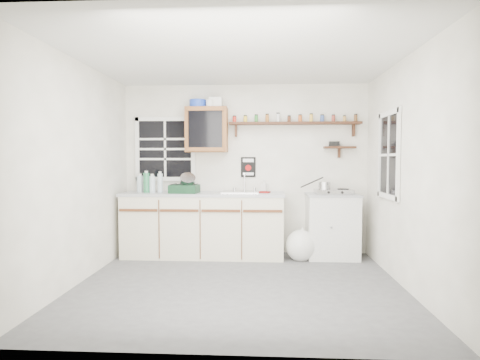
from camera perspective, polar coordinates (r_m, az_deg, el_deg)
name	(u,v)px	position (r m, az deg, el deg)	size (l,w,h in m)	color
room	(239,173)	(4.39, -0.19, 1.03)	(3.64, 3.24, 2.54)	#494A4C
main_cabinet	(203,224)	(5.82, -5.23, -6.31)	(2.31, 0.63, 0.92)	beige
right_cabinet	(332,226)	(5.87, 12.96, -6.34)	(0.73, 0.57, 0.91)	silver
sink	(241,192)	(5.71, 0.10, -1.72)	(0.52, 0.44, 0.29)	#AEADB2
upper_cabinet	(207,130)	(5.89, -4.75, 7.12)	(0.60, 0.32, 0.65)	brown
upper_cabinet_clutter	(205,103)	(5.94, -4.98, 10.82)	(0.47, 0.24, 0.14)	#1B3CB4
spice_shelf	(294,123)	(5.93, 7.70, 8.08)	(1.91, 0.18, 0.34)	black
secondary_shelf	(338,147)	(6.01, 13.76, 4.59)	(0.45, 0.16, 0.24)	black
warning_sign	(248,167)	(5.97, 1.18, 1.84)	(0.22, 0.02, 0.30)	black
window_back	(165,149)	(6.14, -10.59, 4.34)	(0.93, 0.03, 0.98)	black
window_right	(389,155)	(5.16, 20.43, 3.36)	(0.03, 0.78, 1.08)	black
water_bottles	(149,183)	(5.91, -12.85, -0.43)	(0.40, 0.17, 0.31)	#ACC0CA
dish_rack	(185,186)	(5.72, -7.77, -0.91)	(0.42, 0.33, 0.29)	#10311C
soap_bottle	(264,186)	(5.85, 3.46, -0.86)	(0.08, 0.08, 0.17)	white
rag	(264,192)	(5.71, 3.49, -1.73)	(0.14, 0.12, 0.02)	maroon
hotplate	(334,191)	(5.79, 13.18, -1.60)	(0.53, 0.30, 0.08)	#AEADB2
saucepan	(324,185)	(5.76, 11.85, -0.77)	(0.41, 0.20, 0.17)	#AEADB2
trash_bag	(301,245)	(5.68, 8.64, -9.17)	(0.42, 0.38, 0.48)	silver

